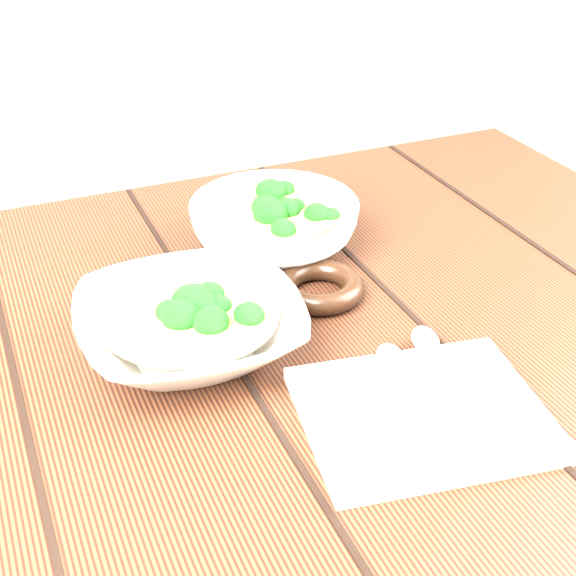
{
  "coord_description": "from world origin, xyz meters",
  "views": [
    {
      "loc": [
        -0.22,
        -0.64,
        1.22
      ],
      "look_at": [
        0.05,
        -0.01,
        0.8
      ],
      "focal_mm": 50.0,
      "sensor_mm": 36.0,
      "label": 1
    }
  ],
  "objects_px": {
    "table": "(244,425)",
    "soup_bowl_front": "(190,325)",
    "soup_bowl_back": "(274,225)",
    "trivet": "(319,287)",
    "napkin": "(422,413)"
  },
  "relations": [
    {
      "from": "table",
      "to": "soup_bowl_front",
      "type": "distance_m",
      "value": 0.16
    },
    {
      "from": "soup_bowl_front",
      "to": "soup_bowl_back",
      "type": "distance_m",
      "value": 0.22
    },
    {
      "from": "table",
      "to": "trivet",
      "type": "bearing_deg",
      "value": 18.88
    },
    {
      "from": "table",
      "to": "napkin",
      "type": "distance_m",
      "value": 0.25
    },
    {
      "from": "table",
      "to": "trivet",
      "type": "height_order",
      "value": "trivet"
    },
    {
      "from": "table",
      "to": "napkin",
      "type": "xyz_separation_m",
      "value": [
        0.1,
        -0.18,
        0.13
      ]
    },
    {
      "from": "trivet",
      "to": "napkin",
      "type": "height_order",
      "value": "trivet"
    },
    {
      "from": "table",
      "to": "soup_bowl_back",
      "type": "height_order",
      "value": "soup_bowl_back"
    },
    {
      "from": "soup_bowl_front",
      "to": "soup_bowl_back",
      "type": "xyz_separation_m",
      "value": [
        0.15,
        0.16,
        0.01
      ]
    },
    {
      "from": "napkin",
      "to": "soup_bowl_back",
      "type": "bearing_deg",
      "value": 99.59
    },
    {
      "from": "soup_bowl_front",
      "to": "napkin",
      "type": "distance_m",
      "value": 0.24
    },
    {
      "from": "soup_bowl_front",
      "to": "soup_bowl_back",
      "type": "height_order",
      "value": "soup_bowl_back"
    },
    {
      "from": "table",
      "to": "soup_bowl_back",
      "type": "distance_m",
      "value": 0.24
    },
    {
      "from": "soup_bowl_front",
      "to": "napkin",
      "type": "bearing_deg",
      "value": -49.11
    },
    {
      "from": "soup_bowl_front",
      "to": "napkin",
      "type": "height_order",
      "value": "soup_bowl_front"
    }
  ]
}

